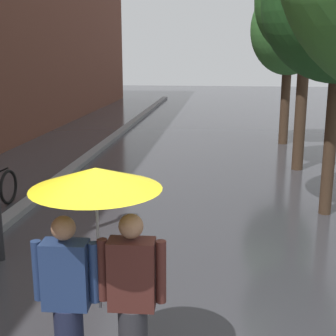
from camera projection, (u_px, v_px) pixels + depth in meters
name	position (u px, v px, depth m)	size (l,w,h in m)	color
kerb_strip	(91.00, 155.00, 13.95)	(0.30, 36.00, 0.12)	slate
street_tree_2	(308.00, 2.00, 11.51)	(2.55, 2.55, 5.58)	#473323
street_tree_3	(289.00, 30.00, 15.12)	(2.43, 2.43, 5.12)	#473323
couple_under_umbrella	(98.00, 248.00, 4.06)	(1.17, 1.10, 2.07)	#1E233D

